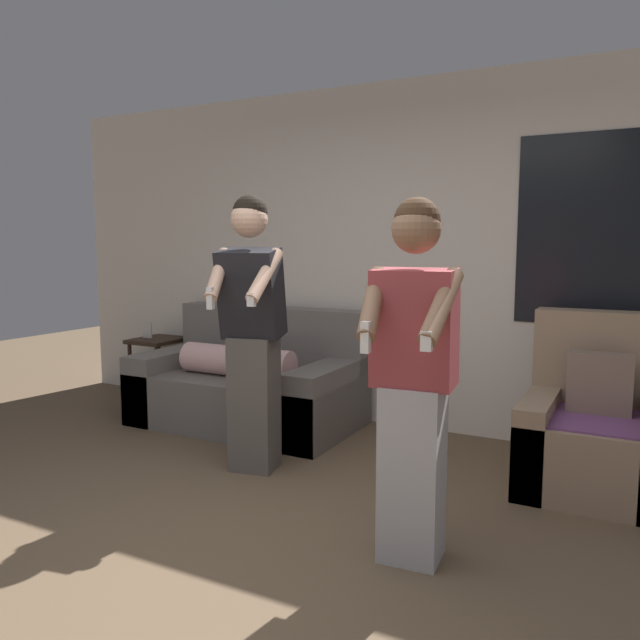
% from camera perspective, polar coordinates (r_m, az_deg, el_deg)
% --- Properties ---
extents(ground_plane, '(14.00, 14.00, 0.00)m').
position_cam_1_polar(ground_plane, '(2.97, -9.97, -22.47)').
color(ground_plane, brown).
extents(wall_back, '(6.85, 0.07, 2.70)m').
position_cam_1_polar(wall_back, '(4.92, 8.98, 5.71)').
color(wall_back, silver).
rests_on(wall_back, ground_plane).
extents(couch, '(1.75, 1.00, 0.92)m').
position_cam_1_polar(couch, '(5.13, -6.38, -5.97)').
color(couch, slate).
rests_on(couch, ground_plane).
extents(armchair, '(0.83, 0.88, 1.04)m').
position_cam_1_polar(armchair, '(4.14, 24.01, -9.39)').
color(armchair, '#937A60').
rests_on(armchair, ground_plane).
extents(side_table, '(0.41, 0.47, 0.74)m').
position_cam_1_polar(side_table, '(6.00, -14.64, -2.57)').
color(side_table, '#332319').
rests_on(side_table, ground_plane).
extents(person_left, '(0.44, 0.54, 1.75)m').
position_cam_1_polar(person_left, '(3.96, -6.25, -0.89)').
color(person_left, '#56514C').
rests_on(person_left, ground_plane).
extents(person_right, '(0.43, 0.48, 1.66)m').
position_cam_1_polar(person_right, '(2.84, 8.53, -5.23)').
color(person_right, '#B2B2B7').
rests_on(person_right, ground_plane).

